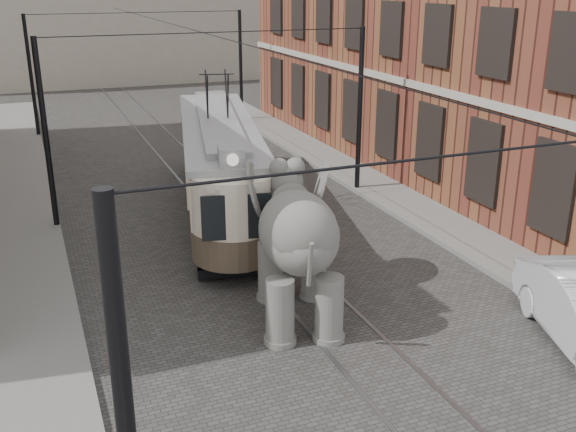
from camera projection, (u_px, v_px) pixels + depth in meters
name	position (u px, v px, depth m)	size (l,w,h in m)	color
ground	(288.00, 274.00, 18.01)	(120.00, 120.00, 0.00)	#423F3D
tram_rails	(288.00, 274.00, 18.01)	(1.54, 80.00, 0.02)	slate
sidewalk_right	(472.00, 241.00, 20.08)	(2.00, 60.00, 0.15)	slate
sidewalk_left	(34.00, 314.00, 15.72)	(2.00, 60.00, 0.15)	slate
brick_building	(452.00, 18.00, 27.69)	(8.00, 26.00, 12.00)	brown
catenary	(225.00, 129.00, 21.30)	(11.00, 30.20, 6.00)	black
tram	(219.00, 144.00, 22.26)	(2.44, 11.82, 4.69)	beige
elephant	(298.00, 252.00, 15.12)	(3.04, 5.52, 3.38)	slate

